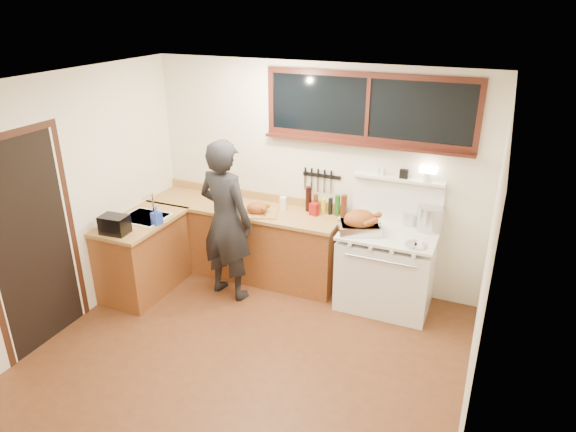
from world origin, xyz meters
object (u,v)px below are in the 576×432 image
at_px(cutting_board, 257,210).
at_px(roast_turkey, 360,223).
at_px(man, 226,221).
at_px(vintage_stove, 386,267).

bearing_deg(cutting_board, roast_turkey, -0.44).
bearing_deg(man, cutting_board, 61.67).
height_order(man, cutting_board, man).
relative_size(vintage_stove, cutting_board, 2.92).
height_order(man, roast_turkey, man).
distance_m(man, cutting_board, 0.43).
xyz_separation_m(cutting_board, roast_turkey, (1.23, -0.01, 0.05)).
xyz_separation_m(man, roast_turkey, (1.44, 0.37, 0.07)).
distance_m(vintage_stove, man, 1.86).
bearing_deg(roast_turkey, man, -165.48).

